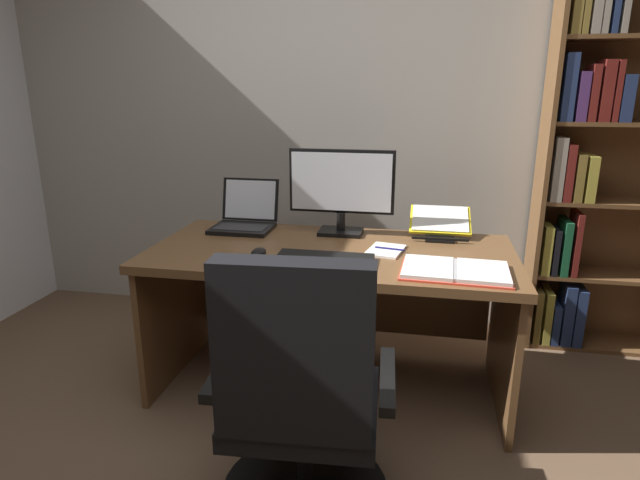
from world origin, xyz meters
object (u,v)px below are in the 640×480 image
object	(u,v)px
office_chair	(301,413)
open_binder	(455,270)
computer_mouse	(259,253)
notepad	(385,250)
desk	(333,281)
pen	(390,249)
reading_stand_with_book	(440,222)
laptop	(245,219)
monitor	(341,191)
keyboard	(325,258)
bookshelf	(599,165)

from	to	relation	value
office_chair	open_binder	world-z (taller)	office_chair
computer_mouse	notepad	size ratio (longest dim) A/B	0.50
desk	office_chair	xyz separation A→B (m)	(0.05, -0.94, -0.11)
pen	reading_stand_with_book	bearing A→B (deg)	55.58
reading_stand_with_book	notepad	size ratio (longest dim) A/B	1.44
laptop	notepad	bearing A→B (deg)	-19.23
desk	reading_stand_with_book	size ratio (longest dim) A/B	5.56
desk	open_binder	distance (m)	0.66
monitor	reading_stand_with_book	size ratio (longest dim) A/B	1.76
keyboard	pen	xyz separation A→B (m)	(0.27, 0.19, 0.00)
notepad	pen	world-z (taller)	pen
bookshelf	laptop	world-z (taller)	bookshelf
desk	computer_mouse	distance (m)	0.44
office_chair	open_binder	bearing A→B (deg)	47.71
desk	office_chair	bearing A→B (deg)	-86.96
reading_stand_with_book	bookshelf	bearing A→B (deg)	24.53
desk	keyboard	distance (m)	0.32
open_binder	bookshelf	bearing A→B (deg)	53.77
reading_stand_with_book	open_binder	xyz separation A→B (m)	(0.05, -0.58, -0.05)
desk	bookshelf	size ratio (longest dim) A/B	0.80
notepad	computer_mouse	bearing A→B (deg)	-160.66
open_binder	monitor	bearing A→B (deg)	140.17
reading_stand_with_book	open_binder	distance (m)	0.58
desk	computer_mouse	world-z (taller)	computer_mouse
computer_mouse	desk	bearing A→B (deg)	40.52
monitor	desk	bearing A→B (deg)	-91.09
monitor	laptop	size ratio (longest dim) A/B	1.71
keyboard	computer_mouse	world-z (taller)	computer_mouse
bookshelf	notepad	xyz separation A→B (m)	(-1.07, -0.71, -0.32)
desk	office_chair	size ratio (longest dim) A/B	1.72
bookshelf	reading_stand_with_book	xyz separation A→B (m)	(-0.82, -0.37, -0.26)
desk	monitor	distance (m)	0.46
office_chair	monitor	distance (m)	1.25
pen	bookshelf	bearing A→B (deg)	34.03
bookshelf	notepad	size ratio (longest dim) A/B	10.00
laptop	reading_stand_with_book	bearing A→B (deg)	3.77
monitor	keyboard	size ratio (longest dim) A/B	1.27
keyboard	pen	bearing A→B (deg)	35.63
desk	office_chair	distance (m)	0.94
notepad	desk	bearing A→B (deg)	166.53
notepad	monitor	bearing A→B (deg)	133.58
keyboard	monitor	bearing A→B (deg)	90.00
computer_mouse	notepad	bearing A→B (deg)	19.34
bookshelf	keyboard	bearing A→B (deg)	-145.63
bookshelf	keyboard	xyz separation A→B (m)	(-1.32, -0.90, -0.31)
reading_stand_with_book	notepad	bearing A→B (deg)	-126.68
keyboard	reading_stand_with_book	world-z (taller)	reading_stand_with_book
computer_mouse	laptop	bearing A→B (deg)	115.32
keyboard	pen	distance (m)	0.33
reading_stand_with_book	desk	bearing A→B (deg)	-151.37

